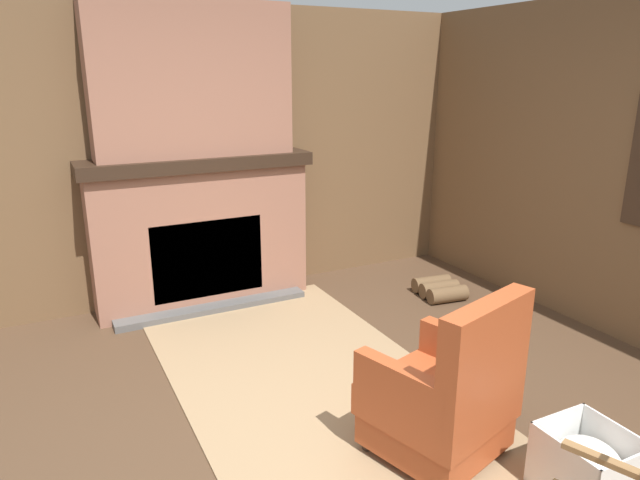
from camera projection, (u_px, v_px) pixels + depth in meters
name	position (u px, v px, depth m)	size (l,w,h in m)	color
ground_plane	(334.00, 458.00, 3.11)	(14.00, 14.00, 0.00)	#4C3523
wood_panel_wall_left	(190.00, 157.00, 5.06)	(0.06, 5.96, 2.60)	brown
fireplace_hearth	(202.00, 232.00, 5.04)	(0.59, 1.97, 1.33)	#93604C
chimney_breast	(192.00, 80.00, 4.68)	(0.34, 1.65, 1.25)	#93604C
area_rug	(335.00, 409.00, 3.55)	(3.98, 1.69, 0.01)	#997A56
armchair	(444.00, 399.00, 3.03)	(0.80, 0.81, 0.97)	#A84723
firewood_stack	(439.00, 289.00, 5.33)	(0.49, 0.42, 0.14)	brown
laundry_basket	(587.00, 465.00, 2.79)	(0.41, 0.39, 0.35)	white
oil_lamp_vase	(147.00, 146.00, 4.69)	(0.10, 0.10, 0.30)	silver
storage_case	(259.00, 145.00, 5.13)	(0.14, 0.20, 0.11)	gray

